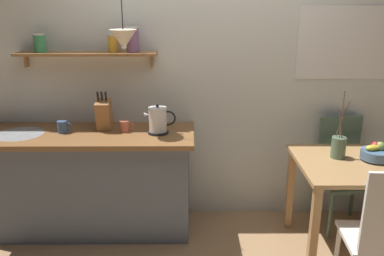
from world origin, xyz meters
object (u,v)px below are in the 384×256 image
fruit_bowl (376,153)px  pendant_lamp (123,39)px  dining_chair_far (342,168)px  dining_table (358,177)px  twig_vase (338,147)px  electric_kettle (158,120)px  coffee_mug_by_sink (63,127)px  coffee_mug_spare (125,126)px  dining_chair_near (384,234)px  knife_block (104,114)px

fruit_bowl → pendant_lamp: size_ratio=0.35×
dining_chair_far → pendant_lamp: bearing=-176.0°
dining_table → twig_vase: size_ratio=1.78×
electric_kettle → coffee_mug_by_sink: (-0.78, 0.02, -0.06)m
electric_kettle → coffee_mug_spare: electric_kettle is taller
coffee_mug_by_sink → coffee_mug_spare: (0.50, 0.03, -0.00)m
dining_chair_near → dining_table: bearing=82.8°
electric_kettle → fruit_bowl: bearing=-9.1°
coffee_mug_by_sink → coffee_mug_spare: coffee_mug_by_sink is taller
coffee_mug_spare → dining_chair_near: bearing=-29.6°
dining_chair_near → coffee_mug_by_sink: bearing=156.8°
twig_vase → electric_kettle: (-1.40, 0.21, 0.15)m
dining_chair_near → fruit_bowl: bearing=73.0°
dining_table → fruit_bowl: (0.13, 0.04, 0.18)m
dining_chair_far → pendant_lamp: 2.15m
dining_table → fruit_bowl: bearing=16.1°
dining_chair_far → coffee_mug_spare: 1.91m
dining_chair_near → dining_chair_far: size_ratio=1.05×
knife_block → coffee_mug_by_sink: (-0.32, -0.08, -0.08)m
dining_chair_far → fruit_bowl: dining_chair_far is taller
twig_vase → coffee_mug_spare: twig_vase is taller
coffee_mug_by_sink → dining_table: bearing=-7.8°
coffee_mug_by_sink → dining_chair_far: bearing=2.8°
coffee_mug_spare → pendant_lamp: 0.71m
coffee_mug_by_sink → coffee_mug_spare: size_ratio=1.03×
dining_chair_near → coffee_mug_by_sink: size_ratio=8.31×
twig_vase → electric_kettle: bearing=171.3°
electric_kettle → dining_chair_far: bearing=4.8°
dining_table → dining_chair_far: bearing=84.4°
electric_kettle → coffee_mug_spare: size_ratio=2.18×
dining_table → electric_kettle: bearing=168.8°
coffee_mug_by_sink → coffee_mug_spare: bearing=2.9°
dining_table → pendant_lamp: bearing=170.2°
coffee_mug_spare → twig_vase: bearing=-8.6°
dining_table → dining_chair_near: size_ratio=0.93×
dining_chair_far → twig_vase: size_ratio=1.84×
dining_chair_far → dining_chair_near: bearing=-96.6°
dining_chair_near → pendant_lamp: (-1.71, 0.95, 1.09)m
twig_vase → coffee_mug_by_sink: (-2.18, 0.23, 0.09)m
coffee_mug_by_sink → knife_block: bearing=13.4°
dining_table → electric_kettle: size_ratio=3.65×
twig_vase → coffee_mug_spare: bearing=171.4°
twig_vase → knife_block: size_ratio=1.57×
dining_table → coffee_mug_by_sink: bearing=172.2°
coffee_mug_spare → dining_chair_far: bearing=2.8°
dining_table → coffee_mug_by_sink: size_ratio=7.71×
knife_block → dining_chair_near: bearing=-28.5°
electric_kettle → knife_block: size_ratio=0.77×
coffee_mug_spare → pendant_lamp: (0.03, -0.04, 0.70)m
dining_chair_near → pendant_lamp: 2.24m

